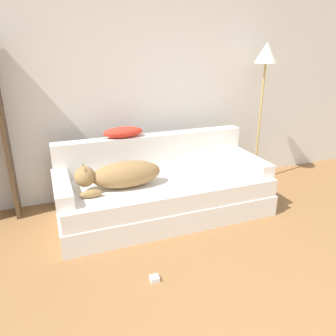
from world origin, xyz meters
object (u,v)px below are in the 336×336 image
at_px(throw_pillow, 123,132).
at_px(power_adapter, 155,278).
at_px(dog, 120,175).
at_px(laptop, 189,178).
at_px(couch, 165,197).
at_px(floor_lamp, 265,66).

bearing_deg(throw_pillow, power_adapter, -95.27).
relative_size(dog, throw_pillow, 1.94).
bearing_deg(laptop, couch, 167.59).
relative_size(laptop, throw_pillow, 0.92).
height_order(couch, dog, dog).
height_order(couch, laptop, laptop).
bearing_deg(dog, floor_lamp, 14.03).
height_order(couch, throw_pillow, throw_pillow).
relative_size(laptop, power_adapter, 5.79).
height_order(couch, floor_lamp, floor_lamp).
bearing_deg(power_adapter, laptop, 52.30).
relative_size(couch, power_adapter, 31.94).
xyz_separation_m(couch, laptop, (0.23, -0.08, 0.21)).
height_order(dog, power_adapter, dog).
bearing_deg(power_adapter, couch, 65.30).
bearing_deg(laptop, dog, -175.24).
height_order(dog, throw_pillow, throw_pillow).
distance_m(couch, throw_pillow, 0.80).
bearing_deg(laptop, floor_lamp, 30.28).
xyz_separation_m(laptop, throw_pillow, (-0.54, 0.47, 0.41)).
xyz_separation_m(dog, laptop, (0.69, -0.03, -0.12)).
relative_size(floor_lamp, power_adapter, 25.43).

